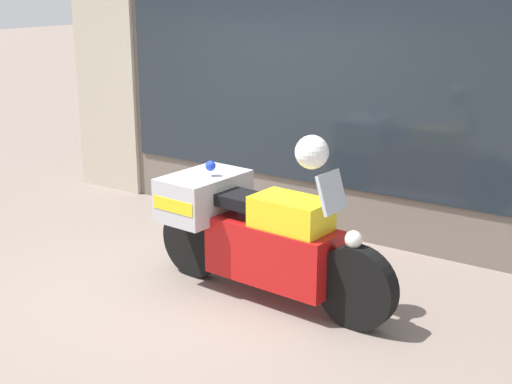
{
  "coord_description": "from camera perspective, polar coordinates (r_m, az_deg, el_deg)",
  "views": [
    {
      "loc": [
        3.8,
        -4.55,
        2.61
      ],
      "look_at": [
        0.31,
        0.61,
        0.74
      ],
      "focal_mm": 50.0,
      "sensor_mm": 36.0,
      "label": 1
    }
  ],
  "objects": [
    {
      "name": "paramedic_motorcycle",
      "position": [
        6.01,
        -0.27,
        -3.14
      ],
      "size": [
        2.36,
        0.82,
        1.21
      ],
      "rotation": [
        0.0,
        0.0,
        -0.07
      ],
      "color": "black",
      "rests_on": "ground"
    },
    {
      "name": "ground_plane",
      "position": [
        6.48,
        -5.3,
        -7.17
      ],
      "size": [
        60.0,
        60.0,
        0.0
      ],
      "primitive_type": "plane",
      "color": "gray"
    },
    {
      "name": "shop_building",
      "position": [
        7.85,
        1.18,
        10.28
      ],
      "size": [
        6.49,
        0.55,
        3.46
      ],
      "color": "#6B6056",
      "rests_on": "ground"
    },
    {
      "name": "white_helmet",
      "position": [
        5.47,
        4.5,
        3.2
      ],
      "size": [
        0.26,
        0.26,
        0.26
      ],
      "primitive_type": "sphere",
      "color": "white",
      "rests_on": "paramedic_motorcycle"
    },
    {
      "name": "window_display",
      "position": [
        7.71,
        6.6,
        0.34
      ],
      "size": [
        5.06,
        0.3,
        1.91
      ],
      "color": "slate",
      "rests_on": "ground"
    }
  ]
}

